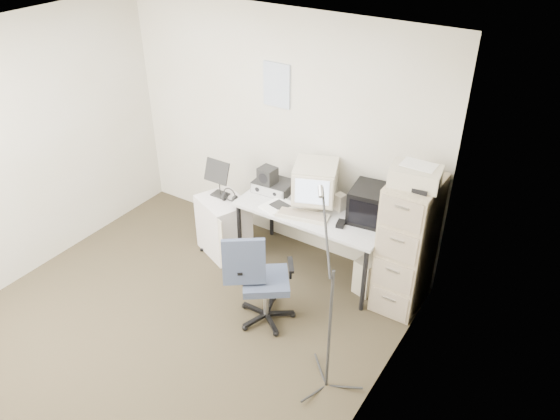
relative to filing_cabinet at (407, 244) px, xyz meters
The scene contains 23 objects.
floor 2.26m from the filing_cabinet, 136.87° to the right, with size 3.60×3.60×0.01m, color #312E20.
ceiling 2.85m from the filing_cabinet, 136.87° to the right, with size 3.60×3.60×0.01m, color white.
wall_back 1.72m from the filing_cabinet, 168.55° to the left, with size 3.60×0.02×2.50m, color beige.
wall_left 3.74m from the filing_cabinet, 156.35° to the right, with size 0.02×3.60×2.50m, color beige.
wall_right 1.61m from the filing_cabinet, 81.54° to the right, with size 0.02×3.60×2.50m, color beige.
wall_calendar 1.97m from the filing_cabinet, 169.10° to the left, with size 0.30×0.02×0.44m, color white.
filing_cabinet is the anchor object (origin of this frame).
printer 0.73m from the filing_cabinet, 90.00° to the right, with size 0.41×0.28×0.16m, color beige.
desk 0.99m from the filing_cabinet, behind, with size 1.50×0.70×0.73m, color silver.
crt_monitor 1.03m from the filing_cabinet, behind, with size 0.40×0.42×0.44m, color beige.
crt_tv 0.50m from the filing_cabinet, 168.33° to the left, with size 0.36×0.38×0.33m, color black.
desk_speaker 0.76m from the filing_cabinet, behind, with size 0.09×0.09×0.17m, color beige.
keyboard 1.00m from the filing_cabinet, 167.29° to the right, with size 0.50×0.18×0.03m, color beige.
mouse 0.63m from the filing_cabinet, 165.21° to the right, with size 0.07×0.12×0.04m, color black.
radio_receiver 1.48m from the filing_cabinet, behind, with size 0.39×0.28×0.11m, color black.
radio_speaker 1.54m from the filing_cabinet, behind, with size 0.16×0.15×0.16m, color black.
papers 1.30m from the filing_cabinet, behind, with size 0.21×0.29×0.02m, color white.
pc_tower 0.56m from the filing_cabinet, behind, with size 0.18×0.40×0.37m, color beige.
office_chair 1.32m from the filing_cabinet, 135.98° to the right, with size 0.53×0.53×0.92m, color #3B445A.
side_cart 1.95m from the filing_cabinet, behind, with size 0.51×0.41×0.64m, color silver.
music_stand 2.00m from the filing_cabinet, behind, with size 0.28×0.15×0.41m, color black.
headphones 1.84m from the filing_cabinet, behind, with size 0.17×0.17×0.03m, color black.
mic_stand 1.30m from the filing_cabinet, 94.66° to the right, with size 0.02×0.02×1.53m, color black.
Camera 1 is at (2.76, -2.53, 3.52)m, focal length 35.00 mm.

